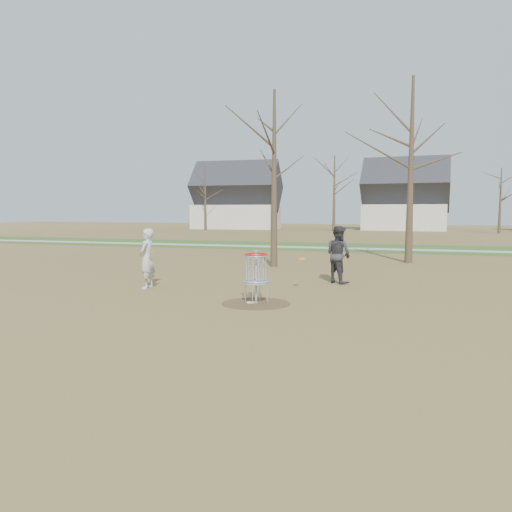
{
  "coord_description": "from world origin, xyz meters",
  "views": [
    {
      "loc": [
        4.02,
        -12.15,
        2.4
      ],
      "look_at": [
        -0.5,
        1.5,
        1.1
      ],
      "focal_mm": 35.0,
      "sensor_mm": 36.0,
      "label": 1
    }
  ],
  "objects_px": {
    "disc_grounded": "(251,302)",
    "disc_golf_basket": "(256,269)",
    "player_throwing": "(338,254)",
    "player_standing": "(147,259)"
  },
  "relations": [
    {
      "from": "player_standing",
      "to": "disc_golf_basket",
      "type": "bearing_deg",
      "value": 65.09
    },
    {
      "from": "player_throwing",
      "to": "disc_grounded",
      "type": "relative_size",
      "value": 8.7
    },
    {
      "from": "disc_golf_basket",
      "to": "player_throwing",
      "type": "bearing_deg",
      "value": 72.01
    },
    {
      "from": "player_throwing",
      "to": "disc_golf_basket",
      "type": "bearing_deg",
      "value": 108.41
    },
    {
      "from": "player_standing",
      "to": "player_throwing",
      "type": "relative_size",
      "value": 0.97
    },
    {
      "from": "disc_grounded",
      "to": "disc_golf_basket",
      "type": "bearing_deg",
      "value": -2.35
    },
    {
      "from": "player_throwing",
      "to": "disc_golf_basket",
      "type": "height_order",
      "value": "player_throwing"
    },
    {
      "from": "player_throwing",
      "to": "player_standing",
      "type": "bearing_deg",
      "value": 65.55
    },
    {
      "from": "disc_grounded",
      "to": "disc_golf_basket",
      "type": "distance_m",
      "value": 0.91
    },
    {
      "from": "player_throwing",
      "to": "disc_golf_basket",
      "type": "relative_size",
      "value": 1.42
    }
  ]
}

